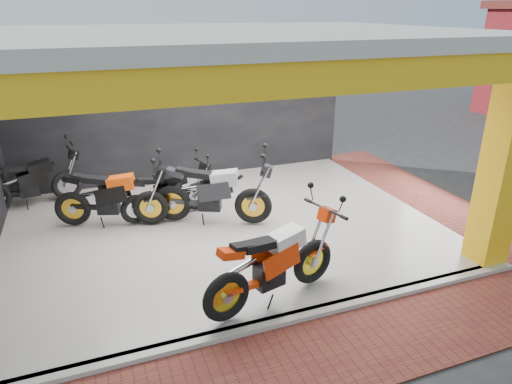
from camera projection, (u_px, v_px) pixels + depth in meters
ground at (261, 284)px, 7.17m from camera, size 80.00×80.00×0.00m
showroom_floor at (224, 228)px, 8.88m from camera, size 8.00×6.00×0.10m
showroom_ceiling at (218, 36)px, 7.55m from camera, size 8.40×6.40×0.20m
back_wall at (184, 110)px, 10.93m from camera, size 8.20×0.20×3.50m
corner_column at (503, 165)px, 7.09m from camera, size 0.50×0.50×3.50m
header_beam_front at (295, 78)px, 5.06m from camera, size 8.40×0.30×0.40m
header_beam_right at (413, 48)px, 8.98m from camera, size 0.30×6.40×0.40m
floor_kerb at (288, 319)px, 6.26m from camera, size 8.00×0.20×0.10m
paver_front at (314, 359)px, 5.60m from camera, size 9.00×1.40×0.03m
paver_right at (423, 196)px, 10.47m from camera, size 1.40×7.00×0.03m
moto_hero at (314, 241)px, 6.73m from camera, size 2.52×1.47×1.45m
moto_row_a at (253, 189)px, 8.63m from camera, size 2.58×1.85×1.48m
moto_row_b at (196, 183)px, 9.31m from camera, size 2.07×1.07×1.21m
moto_row_c at (149, 192)px, 8.63m from camera, size 2.43×1.53×1.39m
moto_row_d at (65, 171)px, 9.81m from camera, size 2.28×1.21×1.32m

